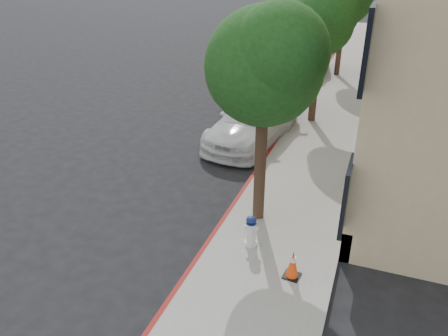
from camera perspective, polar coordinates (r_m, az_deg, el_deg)
ground at (r=14.61m, az=-4.27°, el=-0.59°), size 120.00×120.00×0.00m
sidewalk at (r=22.81m, az=14.87°, el=9.00°), size 3.20×50.00×0.15m
curb_strip at (r=23.00m, az=11.03°, el=9.54°), size 0.12×50.00×0.15m
tree_near at (r=10.36m, az=5.42°, el=13.14°), size 2.92×2.82×5.62m
tree_mid at (r=18.10m, az=12.59°, el=18.12°), size 2.77×2.64×5.43m
police_car at (r=16.82m, az=3.85°, el=6.20°), size 2.86×5.75×1.75m
parked_car_mid at (r=19.93m, az=6.14°, el=9.39°), size 2.49×4.88×1.59m
parked_car_far at (r=26.95m, az=11.00°, el=13.61°), size 2.08×4.89×1.57m
fire_hydrant at (r=10.73m, az=3.55°, el=-8.23°), size 0.34×0.31×0.81m
traffic_cone at (r=9.93m, az=8.96°, el=-12.29°), size 0.40×0.40×0.69m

